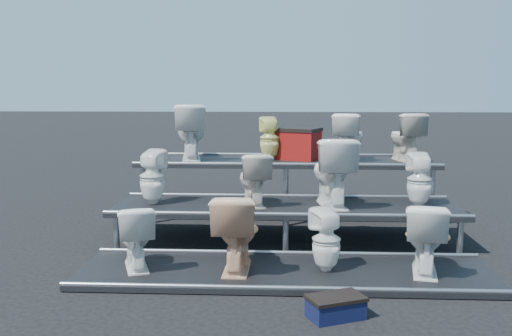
{
  "coord_description": "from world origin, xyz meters",
  "views": [
    {
      "loc": [
        -0.01,
        -6.89,
        1.88
      ],
      "look_at": [
        -0.37,
        0.1,
        0.91
      ],
      "focal_mm": 40.0,
      "sensor_mm": 36.0,
      "label": 1
    }
  ],
  "objects_px": {
    "toilet_3": "(425,237)",
    "red_crate": "(298,145)",
    "toilet_1": "(236,231)",
    "toilet_7": "(419,180)",
    "step_stool": "(336,309)",
    "toilet_0": "(135,236)",
    "toilet_2": "(326,240)",
    "toilet_10": "(350,137)",
    "toilet_9": "(269,138)",
    "toilet_6": "(332,172)",
    "toilet_5": "(253,179)",
    "toilet_11": "(405,137)",
    "toilet_8": "(190,132)",
    "toilet_4": "(152,177)"
  },
  "relations": [
    {
      "from": "toilet_4",
      "to": "red_crate",
      "type": "distance_m",
      "value": 2.32
    },
    {
      "from": "toilet_3",
      "to": "toilet_2",
      "type": "bearing_deg",
      "value": 10.86
    },
    {
      "from": "toilet_5",
      "to": "step_stool",
      "type": "distance_m",
      "value": 2.59
    },
    {
      "from": "toilet_11",
      "to": "step_stool",
      "type": "bearing_deg",
      "value": 58.35
    },
    {
      "from": "toilet_2",
      "to": "toilet_9",
      "type": "distance_m",
      "value": 2.79
    },
    {
      "from": "toilet_4",
      "to": "toilet_11",
      "type": "distance_m",
      "value": 3.62
    },
    {
      "from": "toilet_3",
      "to": "toilet_11",
      "type": "relative_size",
      "value": 1.05
    },
    {
      "from": "toilet_0",
      "to": "toilet_3",
      "type": "distance_m",
      "value": 2.92
    },
    {
      "from": "toilet_8",
      "to": "toilet_11",
      "type": "distance_m",
      "value": 3.09
    },
    {
      "from": "toilet_10",
      "to": "toilet_9",
      "type": "bearing_deg",
      "value": 17.99
    },
    {
      "from": "toilet_1",
      "to": "step_stool",
      "type": "xyz_separation_m",
      "value": [
        0.92,
        -1.06,
        -0.37
      ]
    },
    {
      "from": "toilet_1",
      "to": "toilet_5",
      "type": "bearing_deg",
      "value": -93.5
    },
    {
      "from": "toilet_9",
      "to": "toilet_10",
      "type": "distance_m",
      "value": 1.15
    },
    {
      "from": "toilet_8",
      "to": "step_stool",
      "type": "bearing_deg",
      "value": 106.56
    },
    {
      "from": "toilet_9",
      "to": "toilet_11",
      "type": "bearing_deg",
      "value": 166.5
    },
    {
      "from": "toilet_9",
      "to": "red_crate",
      "type": "relative_size",
      "value": 1.1
    },
    {
      "from": "toilet_2",
      "to": "red_crate",
      "type": "relative_size",
      "value": 1.12
    },
    {
      "from": "toilet_0",
      "to": "toilet_6",
      "type": "height_order",
      "value": "toilet_6"
    },
    {
      "from": "toilet_2",
      "to": "toilet_10",
      "type": "height_order",
      "value": "toilet_10"
    },
    {
      "from": "toilet_5",
      "to": "toilet_9",
      "type": "relative_size",
      "value": 1.04
    },
    {
      "from": "toilet_3",
      "to": "toilet_6",
      "type": "height_order",
      "value": "toilet_6"
    },
    {
      "from": "red_crate",
      "to": "toilet_4",
      "type": "bearing_deg",
      "value": -119.77
    },
    {
      "from": "toilet_7",
      "to": "toilet_8",
      "type": "xyz_separation_m",
      "value": [
        -3.0,
        1.3,
        0.47
      ]
    },
    {
      "from": "toilet_8",
      "to": "toilet_6",
      "type": "bearing_deg",
      "value": 136.54
    },
    {
      "from": "toilet_10",
      "to": "step_stool",
      "type": "relative_size",
      "value": 1.54
    },
    {
      "from": "toilet_11",
      "to": "step_stool",
      "type": "height_order",
      "value": "toilet_11"
    },
    {
      "from": "toilet_3",
      "to": "red_crate",
      "type": "height_order",
      "value": "red_crate"
    },
    {
      "from": "toilet_7",
      "to": "toilet_0",
      "type": "bearing_deg",
      "value": 20.3
    },
    {
      "from": "toilet_8",
      "to": "toilet_11",
      "type": "bearing_deg",
      "value": 170.29
    },
    {
      "from": "toilet_2",
      "to": "step_stool",
      "type": "distance_m",
      "value": 1.1
    },
    {
      "from": "toilet_0",
      "to": "toilet_7",
      "type": "height_order",
      "value": "toilet_7"
    },
    {
      "from": "toilet_2",
      "to": "toilet_3",
      "type": "distance_m",
      "value": 0.98
    },
    {
      "from": "toilet_3",
      "to": "toilet_8",
      "type": "relative_size",
      "value": 0.89
    },
    {
      "from": "toilet_8",
      "to": "toilet_0",
      "type": "bearing_deg",
      "value": 77.05
    },
    {
      "from": "toilet_5",
      "to": "toilet_7",
      "type": "bearing_deg",
      "value": 165.72
    },
    {
      "from": "toilet_0",
      "to": "toilet_1",
      "type": "relative_size",
      "value": 0.83
    },
    {
      "from": "toilet_7",
      "to": "toilet_1",
      "type": "bearing_deg",
      "value": 29.46
    },
    {
      "from": "toilet_1",
      "to": "toilet_2",
      "type": "bearing_deg",
      "value": -179.02
    },
    {
      "from": "toilet_3",
      "to": "toilet_5",
      "type": "relative_size",
      "value": 1.1
    },
    {
      "from": "toilet_1",
      "to": "toilet_7",
      "type": "distance_m",
      "value": 2.5
    },
    {
      "from": "toilet_1",
      "to": "toilet_3",
      "type": "relative_size",
      "value": 1.1
    },
    {
      "from": "step_stool",
      "to": "toilet_0",
      "type": "bearing_deg",
      "value": 127.57
    },
    {
      "from": "toilet_11",
      "to": "toilet_9",
      "type": "bearing_deg",
      "value": -12.38
    },
    {
      "from": "toilet_3",
      "to": "toilet_8",
      "type": "xyz_separation_m",
      "value": [
        -2.77,
        2.6,
        0.84
      ]
    },
    {
      "from": "toilet_6",
      "to": "toilet_0",
      "type": "bearing_deg",
      "value": 23.52
    },
    {
      "from": "toilet_4",
      "to": "toilet_11",
      "type": "height_order",
      "value": "toilet_11"
    },
    {
      "from": "toilet_4",
      "to": "toilet_10",
      "type": "distance_m",
      "value": 2.9
    },
    {
      "from": "toilet_6",
      "to": "toilet_10",
      "type": "distance_m",
      "value": 1.38
    },
    {
      "from": "toilet_1",
      "to": "toilet_9",
      "type": "height_order",
      "value": "toilet_9"
    },
    {
      "from": "toilet_4",
      "to": "toilet_7",
      "type": "height_order",
      "value": "toilet_4"
    }
  ]
}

